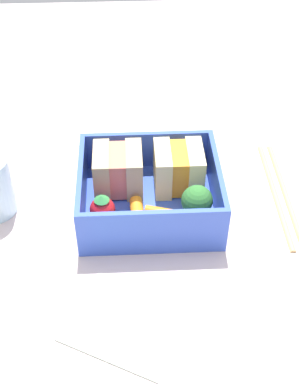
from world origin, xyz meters
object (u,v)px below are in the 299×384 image
Objects in this scene: chopstick_pair at (281,192)px; sandwich_center_left at (178,168)px; strawberry_far_left at (102,209)px; carrot_stick_far_left at (137,213)px; folded_napkin at (133,326)px; sandwich_left at (118,170)px; carrot_stick_left at (165,213)px; broccoli_floret at (197,201)px.

sandwich_center_left is at bearing 175.12° from chopstick_pair.
strawberry_far_left reaches higher than carrot_stick_far_left.
chopstick_pair is at bearing 44.11° from folded_napkin.
sandwich_left is 0.30× the size of chopstick_pair.
carrot_stick_far_left is (3.87, -0.08, -0.81)cm from strawberry_far_left.
sandwich_left is 1.00× the size of sandwich_center_left.
carrot_stick_left reaches higher than chopstick_pair.
carrot_stick_far_left is (2.05, -5.39, -1.84)cm from sandwich_left.
folded_napkin is at bearing -107.45° from sandwich_center_left.
sandwich_left is at bearing 134.47° from carrot_stick_left.
strawberry_far_left reaches higher than carrot_stick_left.
carrot_stick_left is (3.14, 0.10, -0.20)cm from carrot_stick_far_left.
carrot_stick_far_left is at bearing 86.20° from folded_napkin.
strawberry_far_left is at bearing 176.44° from broccoli_floret.
sandwich_center_left is 0.47× the size of folded_napkin.
sandwich_center_left is at bearing 70.15° from carrot_stick_left.
sandwich_center_left reaches higher than carrot_stick_far_left.
sandwich_center_left is at bearing 46.84° from carrot_stick_far_left.
broccoli_floret reaches higher than carrot_stick_left.
strawberry_far_left reaches higher than folded_napkin.
sandwich_left is 1.23× the size of carrot_stick_left.
strawberry_far_left is (-8.93, -5.31, -1.04)cm from sandwich_center_left.
chopstick_pair is at bearing 23.99° from broccoli_floret.
carrot_stick_far_left is 18.14cm from chopstick_pair.
broccoli_floret reaches higher than strawberry_far_left.
carrot_stick_far_left is 3.15cm from carrot_stick_left.
sandwich_center_left is 1.23× the size of carrot_stick_left.
strawberry_far_left is 0.75× the size of broccoli_floret.
carrot_stick_far_left is 0.22× the size of chopstick_pair.
broccoli_floret reaches higher than folded_napkin.
sandwich_left is at bearing 180.00° from sandwich_center_left.
strawberry_far_left is 0.76× the size of carrot_stick_left.
strawberry_far_left is 3.96cm from carrot_stick_far_left.
sandwich_left is at bearing 110.86° from carrot_stick_far_left.
carrot_stick_left is at bearing 0.14° from strawberry_far_left.
sandwich_left is 10.47cm from broccoli_floret.
carrot_stick_left is 0.25× the size of chopstick_pair.
strawberry_far_left is 21.97cm from chopstick_pair.
broccoli_floret is (6.55, -0.57, 2.05)cm from carrot_stick_far_left.
sandwich_left is 1.63× the size of strawberry_far_left.
sandwich_left is 19.93cm from chopstick_pair.
carrot_stick_far_left reaches higher than folded_napkin.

